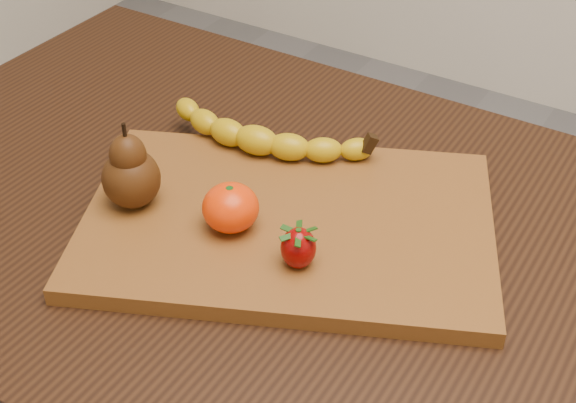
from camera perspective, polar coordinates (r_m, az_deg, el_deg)
The scene contains 6 objects.
table at distance 1.00m, azimuth -3.22°, elevation -4.49°, with size 1.00×0.70×0.76m.
cutting_board at distance 0.89m, azimuth 0.00°, elevation -1.53°, with size 0.45×0.30×0.02m, color brown.
banana at distance 0.98m, azimuth -2.25°, elevation 4.37°, with size 0.23×0.06×0.04m, color #C7A309, non-canonical shape.
pear at distance 0.89m, azimuth -11.22°, elevation 2.57°, with size 0.07×0.07×0.10m, color #40210A, non-canonical shape.
mandarin at distance 0.86m, azimuth -4.11°, elevation -0.43°, with size 0.06×0.06×0.05m, color #FB3702.
strawberry at distance 0.81m, azimuth 0.74°, elevation -3.22°, with size 0.04×0.04×0.05m, color #810403, non-canonical shape.
Camera 1 is at (0.44, -0.60, 1.33)m, focal length 50.00 mm.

